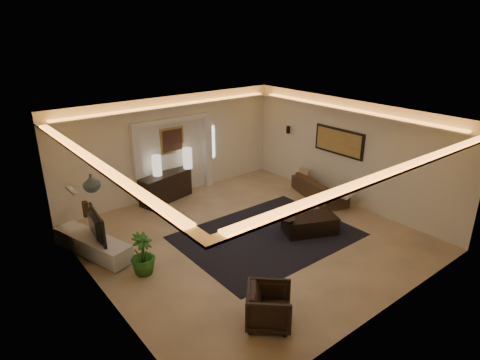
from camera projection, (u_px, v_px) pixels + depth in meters
floor at (249, 238)px, 9.72m from camera, size 7.00×7.00×0.00m
ceiling at (250, 118)px, 8.68m from camera, size 7.00×7.00×0.00m
wall_back at (172, 147)px, 11.76m from camera, size 7.00×0.00×7.00m
wall_front at (387, 242)px, 6.64m from camera, size 7.00×0.00×7.00m
wall_left at (96, 226)px, 7.17m from camera, size 0.00×7.00×7.00m
wall_right at (348, 153)px, 11.23m from camera, size 0.00×7.00×7.00m
cove_soffit at (250, 131)px, 8.78m from camera, size 7.00×7.00×0.04m
daylight_slit at (211, 142)px, 12.56m from camera, size 0.25×0.03×1.00m
area_rug at (267, 236)px, 9.80m from camera, size 4.00×3.00×0.01m
pilaster_left at (138, 167)px, 11.15m from camera, size 0.22×0.20×2.20m
pilaster_right at (207, 152)px, 12.48m from camera, size 0.22×0.20×2.20m
alcove_header at (172, 120)px, 11.40m from camera, size 2.52×0.20×0.12m
painting_frame at (172, 140)px, 11.66m from camera, size 0.74×0.04×0.74m
painting_canvas at (173, 140)px, 11.65m from camera, size 0.62×0.02×0.62m
art_panel_frame at (339, 142)px, 11.34m from camera, size 0.04×1.64×0.74m
art_panel_gold at (338, 142)px, 11.32m from camera, size 0.02×1.50×0.62m
wall_sconce at (288, 130)px, 12.68m from camera, size 0.12×0.12×0.22m
wall_niche at (72, 191)px, 8.16m from camera, size 0.10×0.55×0.04m
console at (166, 187)px, 11.66m from camera, size 1.66×0.84×0.79m
lamp_left at (157, 165)px, 11.33m from camera, size 0.33×0.33×0.57m
lamp_right at (187, 158)px, 11.91m from camera, size 0.33×0.33×0.60m
media_ledge at (92, 244)px, 8.99m from camera, size 1.11×2.17×0.39m
tv at (92, 225)px, 8.68m from camera, size 1.12×0.27×0.64m
figurine at (85, 208)px, 9.76m from camera, size 0.16×0.16×0.39m
ginger_jar at (91, 183)px, 8.01m from camera, size 0.45×0.45×0.35m
plant at (143, 254)px, 8.20m from camera, size 0.68×0.68×0.88m
sofa at (319, 188)px, 11.89m from camera, size 2.12×1.34×0.58m
throw_blanket at (343, 193)px, 10.87m from camera, size 0.69×0.61×0.07m
throw_pillow at (305, 174)px, 12.23m from camera, size 0.16×0.38×0.37m
coffee_table at (310, 225)px, 9.91m from camera, size 1.41×1.13×0.46m
bowl at (288, 221)px, 9.57m from camera, size 0.40×0.40×0.08m
magazine at (306, 209)px, 10.21m from camera, size 0.30×0.24×0.03m
armchair at (269, 306)px, 6.84m from camera, size 1.06×1.06×0.69m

